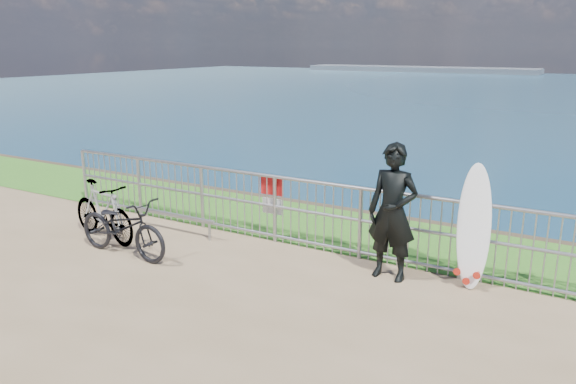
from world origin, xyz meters
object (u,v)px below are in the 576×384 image
Objects in this scene: bicycle_far at (103,211)px; surfboard at (473,231)px; surfer at (393,212)px; bicycle_near at (123,227)px.

surfboard is at bearing -67.89° from bicycle_far.
surfer is 1.15× the size of bicycle_far.
bicycle_near is 0.89m from bicycle_far.
bicycle_near is (-4.86, -1.54, -0.30)m from surfboard.
surfboard is 5.80m from bicycle_far.
surfer is 4.06m from bicycle_near.
surfer reaches higher than bicycle_far.
surfboard reaches higher than bicycle_far.
bicycle_near is at bearing -162.40° from surfboard.
bicycle_far is at bearing -166.75° from surfer.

